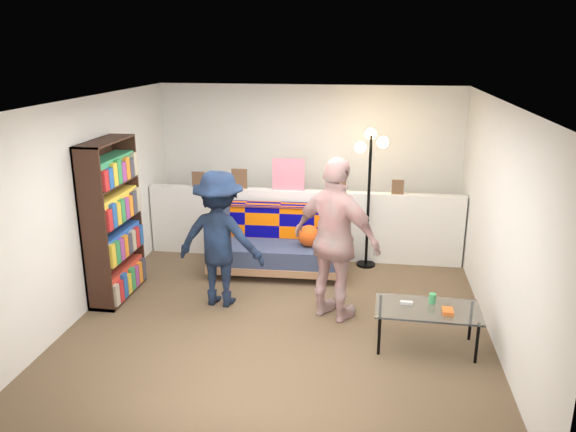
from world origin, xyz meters
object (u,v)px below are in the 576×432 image
object	(u,v)px
coffee_table	(428,311)
floor_lamp	(370,171)
bookshelf	(112,226)
person_right	(336,240)
futon_sofa	(279,246)
person_left	(220,239)

from	to	relation	value
coffee_table	floor_lamp	bearing A→B (deg)	106.41
bookshelf	floor_lamp	world-z (taller)	bookshelf
person_right	coffee_table	bearing A→B (deg)	-178.81
coffee_table	floor_lamp	size ratio (longest dim) A/B	0.55
futon_sofa	person_right	world-z (taller)	person_right
person_right	person_left	bearing A→B (deg)	22.21
floor_lamp	coffee_table	bearing A→B (deg)	-73.59
bookshelf	person_right	distance (m)	2.67
floor_lamp	person_right	bearing A→B (deg)	-101.49
bookshelf	coffee_table	distance (m)	3.74
floor_lamp	person_left	world-z (taller)	floor_lamp
coffee_table	futon_sofa	bearing A→B (deg)	135.70
futon_sofa	person_right	bearing A→B (deg)	-56.06
futon_sofa	coffee_table	bearing A→B (deg)	-44.30
futon_sofa	person_left	size ratio (longest dim) A/B	1.13
futon_sofa	person_right	size ratio (longest dim) A/B	0.99
futon_sofa	person_left	world-z (taller)	person_left
futon_sofa	bookshelf	world-z (taller)	bookshelf
person_right	floor_lamp	bearing A→B (deg)	-72.04
coffee_table	person_left	size ratio (longest dim) A/B	0.65
futon_sofa	person_right	xyz separation A→B (m)	(0.83, -1.24, 0.56)
person_left	person_right	world-z (taller)	person_right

